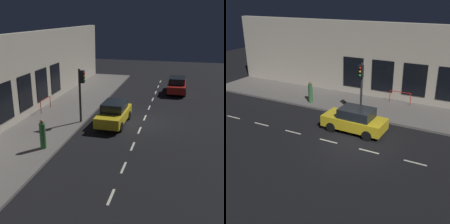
# 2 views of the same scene
# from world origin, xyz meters

# --- Properties ---
(ground_plane) EXTENTS (60.00, 60.00, 0.00)m
(ground_plane) POSITION_xyz_m (0.00, 0.00, 0.00)
(ground_plane) COLOR black
(sidewalk) EXTENTS (4.50, 32.00, 0.15)m
(sidewalk) POSITION_xyz_m (6.25, 0.00, 0.07)
(sidewalk) COLOR slate
(sidewalk) RESTS_ON ground
(building_facade) EXTENTS (0.65, 32.00, 6.19)m
(building_facade) POSITION_xyz_m (8.80, 0.00, 3.09)
(building_facade) COLOR beige
(building_facade) RESTS_ON ground
(lane_centre_line) EXTENTS (0.12, 27.20, 0.01)m
(lane_centre_line) POSITION_xyz_m (0.00, -1.00, 0.00)
(lane_centre_line) COLOR beige
(lane_centre_line) RESTS_ON ground
(traffic_light) EXTENTS (0.50, 0.32, 3.77)m
(traffic_light) POSITION_xyz_m (4.15, 1.34, 2.67)
(traffic_light) COLOR #2D2D30
(traffic_light) RESTS_ON sidewalk
(parked_car_1) EXTENTS (1.91, 4.05, 1.58)m
(parked_car_1) POSITION_xyz_m (1.97, 0.77, 0.79)
(parked_car_1) COLOR gold
(parked_car_1) RESTS_ON ground
(pedestrian_0) EXTENTS (0.49, 0.49, 1.71)m
(pedestrian_0) POSITION_xyz_m (4.85, 5.94, 0.95)
(pedestrian_0) COLOR #336B38
(pedestrian_0) RESTS_ON sidewalk
(red_railing) EXTENTS (0.05, 1.71, 0.97)m
(red_railing) POSITION_xyz_m (7.84, -0.45, 0.85)
(red_railing) COLOR red
(red_railing) RESTS_ON sidewalk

